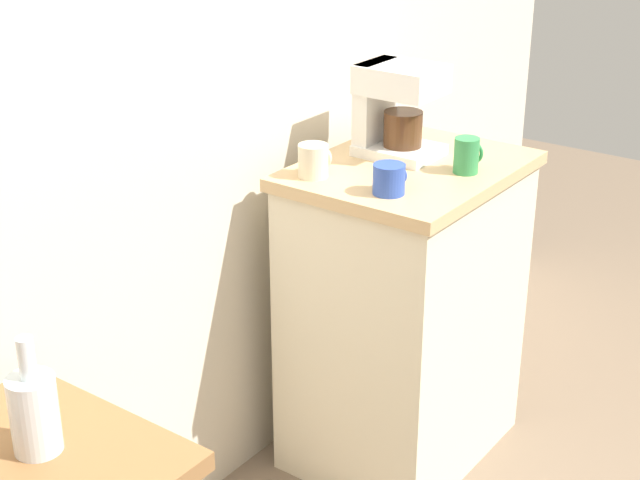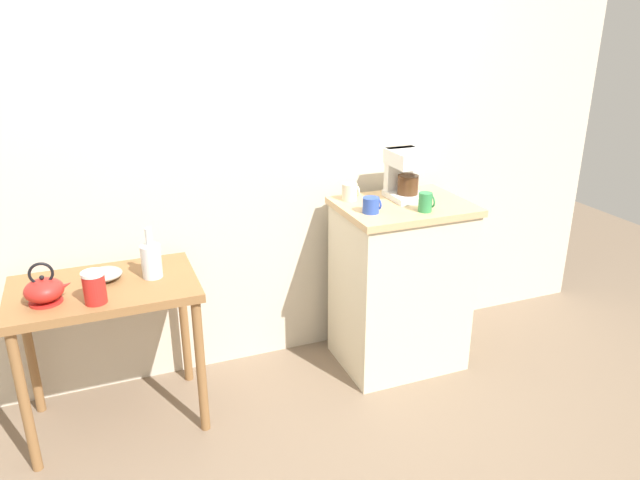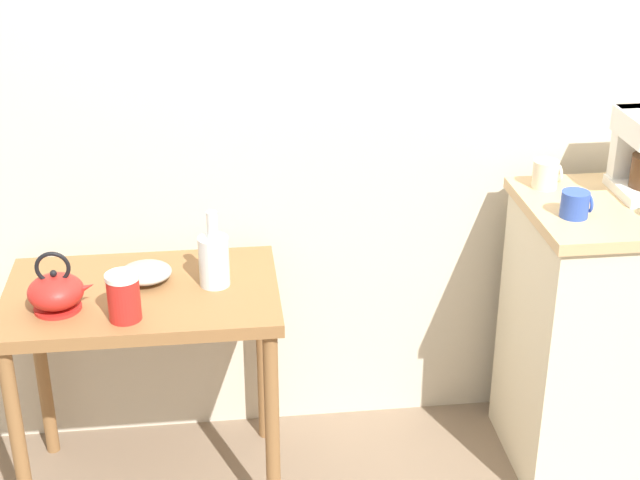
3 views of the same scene
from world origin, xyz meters
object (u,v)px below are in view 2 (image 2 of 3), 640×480
at_px(teakettle, 45,290).
at_px(coffee_maker, 405,172).
at_px(glass_carafe_vase, 151,260).
at_px(mug_small_cream, 350,192).
at_px(mug_blue, 371,205).
at_px(mug_tall_green, 426,202).
at_px(bowl_stoneware, 105,274).
at_px(canister_enamel, 94,287).

xyz_separation_m(teakettle, coffee_maker, (1.79, 0.17, 0.29)).
relative_size(glass_carafe_vase, mug_small_cream, 2.66).
relative_size(mug_blue, mug_small_cream, 1.00).
bearing_deg(mug_tall_green, mug_small_cream, 130.75).
distance_m(bowl_stoneware, canister_enamel, 0.23).
xyz_separation_m(coffee_maker, mug_tall_green, (-0.02, -0.25, -0.09)).
xyz_separation_m(bowl_stoneware, glass_carafe_vase, (0.21, -0.05, 0.06)).
xyz_separation_m(teakettle, glass_carafe_vase, (0.45, 0.10, 0.03)).
distance_m(glass_carafe_vase, canister_enamel, 0.31).
relative_size(mug_tall_green, mug_blue, 1.08).
distance_m(mug_tall_green, mug_small_cream, 0.41).
bearing_deg(teakettle, bowl_stoneware, 31.39).
bearing_deg(glass_carafe_vase, mug_small_cream, 7.31).
height_order(canister_enamel, coffee_maker, coffee_maker).
bearing_deg(mug_blue, canister_enamel, -176.38).
relative_size(coffee_maker, mug_small_cream, 2.90).
relative_size(teakettle, glass_carafe_vase, 0.82).
relative_size(glass_carafe_vase, canister_enamel, 1.69).
relative_size(glass_carafe_vase, coffee_maker, 0.92).
distance_m(glass_carafe_vase, mug_blue, 1.08).
relative_size(glass_carafe_vase, mug_blue, 2.65).
height_order(glass_carafe_vase, canister_enamel, glass_carafe_vase).
bearing_deg(coffee_maker, mug_small_cream, 166.70).
bearing_deg(canister_enamel, bowl_stoneware, 78.26).
bearing_deg(mug_tall_green, canister_enamel, -179.94).
distance_m(canister_enamel, coffee_maker, 1.64).
height_order(mug_tall_green, mug_blue, mug_tall_green).
bearing_deg(canister_enamel, teakettle, 158.07).
height_order(canister_enamel, mug_tall_green, mug_tall_green).
distance_m(canister_enamel, mug_blue, 1.33).
relative_size(bowl_stoneware, mug_blue, 1.75).
bearing_deg(mug_small_cream, canister_enamel, -166.44).
bearing_deg(teakettle, canister_enamel, -21.93).
height_order(coffee_maker, mug_blue, coffee_maker).
bearing_deg(coffee_maker, canister_enamel, -171.18).
bearing_deg(teakettle, mug_blue, 0.19).
bearing_deg(mug_tall_green, coffee_maker, 85.93).
relative_size(canister_enamel, mug_small_cream, 1.57).
bearing_deg(mug_blue, mug_tall_green, -17.42).
distance_m(teakettle, mug_tall_green, 1.78).
relative_size(coffee_maker, mug_tall_green, 2.67).
xyz_separation_m(coffee_maker, mug_small_cream, (-0.29, 0.07, -0.10)).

